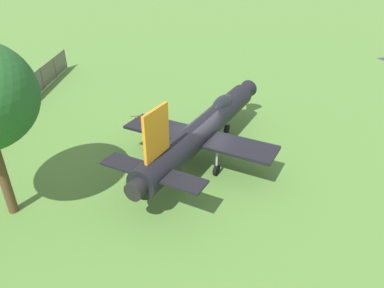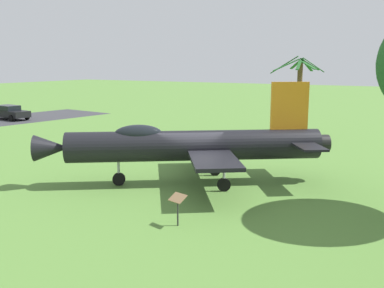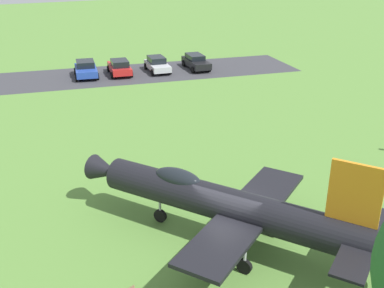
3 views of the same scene
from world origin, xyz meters
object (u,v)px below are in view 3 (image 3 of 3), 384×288
at_px(parked_car_red, 120,67).
at_px(parked_car_blue, 86,69).
at_px(display_jet, 225,203).
at_px(parked_car_silver, 157,64).
at_px(parked_car_black, 196,61).

bearing_deg(parked_car_red, parked_car_blue, 86.72).
relative_size(display_jet, parked_car_red, 2.79).
xyz_separation_m(display_jet, parked_car_blue, (1.10, 29.49, -1.10)).
bearing_deg(parked_car_red, display_jet, 179.65).
xyz_separation_m(parked_car_silver, parked_car_red, (-3.78, 0.34, 0.02)).
relative_size(display_jet, parked_car_black, 2.62).
distance_m(display_jet, parked_car_red, 29.19).
height_order(parked_car_silver, parked_car_red, parked_car_red).
distance_m(parked_car_black, parked_car_silver, 4.05).
xyz_separation_m(display_jet, parked_car_red, (4.26, 28.86, -1.11)).
xyz_separation_m(parked_car_silver, parked_car_blue, (-6.93, 0.97, 0.03)).
bearing_deg(parked_car_blue, parked_car_silver, 91.59).
bearing_deg(parked_car_blue, parked_car_black, 91.51).
distance_m(display_jet, parked_car_blue, 29.53).
bearing_deg(parked_car_silver, parked_car_red, -88.97).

